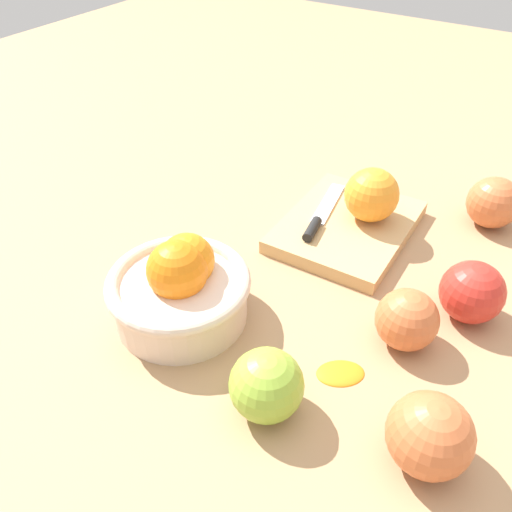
{
  "coord_description": "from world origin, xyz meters",
  "views": [
    {
      "loc": [
        -0.51,
        -0.21,
        0.45
      ],
      "look_at": [
        -0.08,
        0.07,
        0.04
      ],
      "focal_mm": 37.13,
      "sensor_mm": 36.0,
      "label": 1
    }
  ],
  "objects_px": {
    "bowl": "(180,287)",
    "apple_front_left_2": "(430,435)",
    "apple_front_left": "(266,385)",
    "apple_front_left_3": "(407,320)",
    "cutting_board": "(347,227)",
    "knife": "(319,218)",
    "orange_on_board": "(372,195)",
    "apple_front_right": "(493,203)",
    "apple_front_center": "(473,291)"
  },
  "relations": [
    {
      "from": "apple_front_center",
      "to": "apple_front_left_2",
      "type": "xyz_separation_m",
      "value": [
        -0.21,
        -0.02,
        0.0
      ]
    },
    {
      "from": "cutting_board",
      "to": "knife",
      "type": "height_order",
      "value": "knife"
    },
    {
      "from": "orange_on_board",
      "to": "apple_front_left_3",
      "type": "height_order",
      "value": "orange_on_board"
    },
    {
      "from": "bowl",
      "to": "knife",
      "type": "bearing_deg",
      "value": -14.21
    },
    {
      "from": "apple_front_center",
      "to": "apple_front_left",
      "type": "bearing_deg",
      "value": 151.82
    },
    {
      "from": "cutting_board",
      "to": "apple_front_left",
      "type": "distance_m",
      "value": 0.32
    },
    {
      "from": "apple_front_left",
      "to": "apple_front_right",
      "type": "bearing_deg",
      "value": -13.14
    },
    {
      "from": "apple_front_left_2",
      "to": "orange_on_board",
      "type": "bearing_deg",
      "value": 31.62
    },
    {
      "from": "apple_front_left",
      "to": "apple_front_right",
      "type": "xyz_separation_m",
      "value": [
        0.44,
        -0.1,
        0.0
      ]
    },
    {
      "from": "apple_front_left",
      "to": "apple_front_right",
      "type": "distance_m",
      "value": 0.46
    },
    {
      "from": "apple_front_left",
      "to": "apple_front_left_3",
      "type": "distance_m",
      "value": 0.18
    },
    {
      "from": "bowl",
      "to": "apple_front_left_2",
      "type": "height_order",
      "value": "bowl"
    },
    {
      "from": "bowl",
      "to": "apple_front_left_3",
      "type": "height_order",
      "value": "bowl"
    },
    {
      "from": "orange_on_board",
      "to": "apple_front_right",
      "type": "distance_m",
      "value": 0.18
    },
    {
      "from": "apple_front_left_2",
      "to": "apple_front_left_3",
      "type": "height_order",
      "value": "apple_front_left_2"
    },
    {
      "from": "apple_front_left",
      "to": "bowl",
      "type": "bearing_deg",
      "value": 68.98
    },
    {
      "from": "apple_front_right",
      "to": "apple_front_center",
      "type": "bearing_deg",
      "value": -172.73
    },
    {
      "from": "apple_front_right",
      "to": "apple_front_left_3",
      "type": "height_order",
      "value": "apple_front_right"
    },
    {
      "from": "knife",
      "to": "apple_front_right",
      "type": "height_order",
      "value": "apple_front_right"
    },
    {
      "from": "cutting_board",
      "to": "knife",
      "type": "xyz_separation_m",
      "value": [
        -0.02,
        0.03,
        0.01
      ]
    },
    {
      "from": "cutting_board",
      "to": "orange_on_board",
      "type": "bearing_deg",
      "value": -41.92
    },
    {
      "from": "orange_on_board",
      "to": "apple_front_center",
      "type": "bearing_deg",
      "value": -119.29
    },
    {
      "from": "bowl",
      "to": "apple_front_left_2",
      "type": "xyz_separation_m",
      "value": [
        -0.03,
        -0.3,
        -0.0
      ]
    },
    {
      "from": "apple_front_right",
      "to": "apple_front_left",
      "type": "bearing_deg",
      "value": 166.86
    },
    {
      "from": "apple_front_left_2",
      "to": "cutting_board",
      "type": "bearing_deg",
      "value": 36.46
    },
    {
      "from": "apple_front_center",
      "to": "apple_front_left_2",
      "type": "relative_size",
      "value": 0.96
    },
    {
      "from": "apple_front_left_3",
      "to": "apple_front_right",
      "type": "bearing_deg",
      "value": -4.41
    },
    {
      "from": "apple_front_right",
      "to": "bowl",
      "type": "bearing_deg",
      "value": 146.3
    },
    {
      "from": "bowl",
      "to": "apple_front_left",
      "type": "bearing_deg",
      "value": -111.02
    },
    {
      "from": "apple_front_right",
      "to": "apple_front_left_2",
      "type": "relative_size",
      "value": 0.96
    },
    {
      "from": "cutting_board",
      "to": "apple_front_left_2",
      "type": "bearing_deg",
      "value": -143.54
    },
    {
      "from": "knife",
      "to": "apple_front_center",
      "type": "bearing_deg",
      "value": -102.7
    },
    {
      "from": "bowl",
      "to": "apple_front_right",
      "type": "height_order",
      "value": "bowl"
    },
    {
      "from": "apple_front_left_3",
      "to": "orange_on_board",
      "type": "bearing_deg",
      "value": 34.16
    },
    {
      "from": "apple_front_center",
      "to": "apple_front_right",
      "type": "distance_m",
      "value": 0.2
    },
    {
      "from": "knife",
      "to": "apple_front_center",
      "type": "height_order",
      "value": "apple_front_center"
    },
    {
      "from": "bowl",
      "to": "apple_front_center",
      "type": "distance_m",
      "value": 0.34
    },
    {
      "from": "knife",
      "to": "apple_front_center",
      "type": "distance_m",
      "value": 0.23
    },
    {
      "from": "cutting_board",
      "to": "apple_front_left",
      "type": "height_order",
      "value": "apple_front_left"
    },
    {
      "from": "apple_front_left",
      "to": "apple_front_left_2",
      "type": "height_order",
      "value": "apple_front_left_2"
    },
    {
      "from": "cutting_board",
      "to": "apple_front_left_2",
      "type": "xyz_separation_m",
      "value": [
        -0.28,
        -0.21,
        0.03
      ]
    },
    {
      "from": "bowl",
      "to": "apple_front_left_3",
      "type": "relative_size",
      "value": 2.39
    },
    {
      "from": "cutting_board",
      "to": "apple_front_right",
      "type": "relative_size",
      "value": 2.88
    },
    {
      "from": "knife",
      "to": "apple_front_left",
      "type": "height_order",
      "value": "apple_front_left"
    },
    {
      "from": "cutting_board",
      "to": "knife",
      "type": "distance_m",
      "value": 0.04
    },
    {
      "from": "knife",
      "to": "apple_front_left",
      "type": "relative_size",
      "value": 2.13
    },
    {
      "from": "cutting_board",
      "to": "orange_on_board",
      "type": "relative_size",
      "value": 2.81
    },
    {
      "from": "apple_front_center",
      "to": "apple_front_left_3",
      "type": "height_order",
      "value": "apple_front_center"
    },
    {
      "from": "apple_front_right",
      "to": "apple_front_left_2",
      "type": "xyz_separation_m",
      "value": [
        -0.41,
        -0.05,
        0.0
      ]
    },
    {
      "from": "cutting_board",
      "to": "apple_front_left",
      "type": "xyz_separation_m",
      "value": [
        -0.31,
        -0.06,
        0.03
      ]
    }
  ]
}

